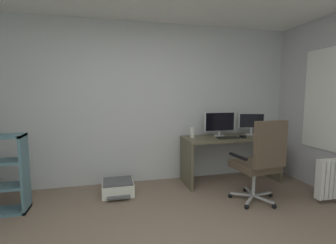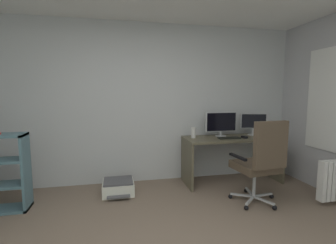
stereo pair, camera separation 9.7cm
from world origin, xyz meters
name	(u,v)px [view 2 (the right image)]	position (x,y,z in m)	size (l,w,h in m)	color
wall_back	(134,104)	(0.00, 2.34, 1.27)	(5.37, 0.10, 2.55)	silver
desk	(232,149)	(1.54, 1.94, 0.55)	(1.55, 0.60, 0.74)	brown
monitor_main	(221,123)	(1.39, 2.06, 0.97)	(0.53, 0.18, 0.40)	#B2B5B7
monitor_secondary	(253,122)	(1.98, 2.06, 0.96)	(0.43, 0.18, 0.37)	#B2B5B7
keyboard	(229,138)	(1.43, 1.84, 0.75)	(0.34, 0.13, 0.02)	black
computer_mouse	(244,137)	(1.68, 1.83, 0.76)	(0.06, 0.10, 0.03)	black
desktop_speaker	(193,133)	(0.90, 2.02, 0.83)	(0.07, 0.07, 0.17)	silver
office_chair	(261,160)	(1.50, 1.08, 0.60)	(0.63, 0.65, 1.11)	#B7BABC
printer	(118,187)	(-0.28, 1.84, 0.10)	(0.44, 0.49, 0.20)	silver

